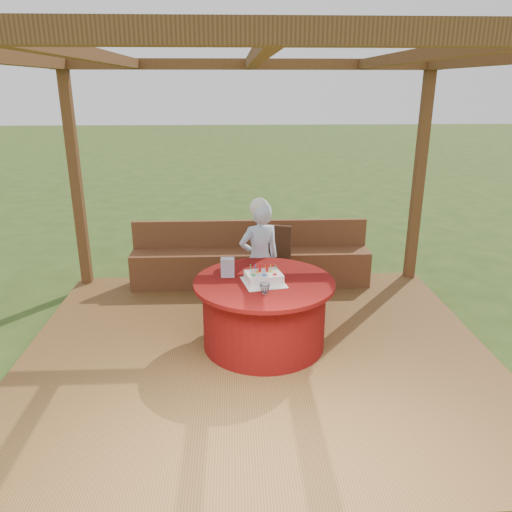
{
  "coord_description": "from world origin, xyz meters",
  "views": [
    {
      "loc": [
        -0.21,
        -4.27,
        2.56
      ],
      "look_at": [
        0.0,
        0.25,
        1.0
      ],
      "focal_mm": 35.0,
      "sensor_mm": 36.0,
      "label": 1
    }
  ],
  "objects": [
    {
      "name": "table",
      "position": [
        0.07,
        0.12,
        0.46
      ],
      "size": [
        1.35,
        1.35,
        0.68
      ],
      "color": "maroon",
      "rests_on": "deck"
    },
    {
      "name": "bench",
      "position": [
        0.0,
        1.72,
        0.38
      ],
      "size": [
        3.0,
        0.42,
        0.8
      ],
      "color": "brown",
      "rests_on": "deck"
    },
    {
      "name": "ground",
      "position": [
        0.0,
        0.0,
        0.0
      ],
      "size": [
        60.0,
        60.0,
        0.0
      ],
      "primitive_type": "plane",
      "color": "#2D4416",
      "rests_on": "ground"
    },
    {
      "name": "chair",
      "position": [
        0.23,
        1.26,
        0.6
      ],
      "size": [
        0.53,
        0.53,
        0.87
      ],
      "color": "#3A2112",
      "rests_on": "deck"
    },
    {
      "name": "gift_bag",
      "position": [
        -0.27,
        0.25,
        0.89
      ],
      "size": [
        0.13,
        0.08,
        0.19
      ],
      "primitive_type": "cube",
      "rotation": [
        0.0,
        0.0,
        -0.01
      ],
      "color": "#DB8ECB",
      "rests_on": "table"
    },
    {
      "name": "drinking_glass",
      "position": [
        0.06,
        -0.18,
        0.84
      ],
      "size": [
        0.12,
        0.12,
        0.09
      ],
      "primitive_type": "imported",
      "rotation": [
        0.0,
        0.0,
        0.25
      ],
      "color": "white",
      "rests_on": "table"
    },
    {
      "name": "birthday_cake",
      "position": [
        0.06,
        0.07,
        0.85
      ],
      "size": [
        0.44,
        0.44,
        0.17
      ],
      "color": "white",
      "rests_on": "table"
    },
    {
      "name": "deck",
      "position": [
        0.0,
        0.0,
        0.06
      ],
      "size": [
        4.5,
        4.0,
        0.12
      ],
      "primitive_type": "cube",
      "color": "brown",
      "rests_on": "ground"
    },
    {
      "name": "pergola",
      "position": [
        0.0,
        0.0,
        2.41
      ],
      "size": [
        4.5,
        4.0,
        2.72
      ],
      "color": "brown",
      "rests_on": "deck"
    },
    {
      "name": "elderly_woman",
      "position": [
        0.06,
        0.85,
        0.78
      ],
      "size": [
        0.54,
        0.44,
        1.31
      ],
      "color": "#9DC1EA",
      "rests_on": "deck"
    }
  ]
}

